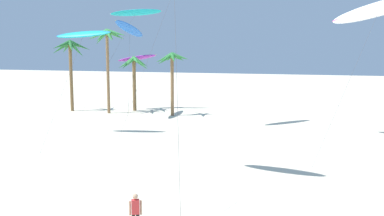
# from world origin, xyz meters

# --- Properties ---
(palm_tree_0) EXTENTS (4.42, 5.13, 8.72)m
(palm_tree_0) POSITION_xyz_m (-23.63, 44.97, 7.19)
(palm_tree_0) COLOR brown
(palm_tree_0) RESTS_ON ground
(palm_tree_1) EXTENTS (4.26, 4.31, 6.76)m
(palm_tree_1) POSITION_xyz_m (-16.55, 47.90, 5.46)
(palm_tree_1) COLOR brown
(palm_tree_1) RESTS_ON ground
(palm_tree_2) EXTENTS (4.85, 4.67, 9.93)m
(palm_tree_2) POSITION_xyz_m (-18.26, 44.83, 8.38)
(palm_tree_2) COLOR olive
(palm_tree_2) RESTS_ON ground
(palm_tree_3) EXTENTS (4.10, 3.88, 7.20)m
(palm_tree_3) POSITION_xyz_m (-10.48, 45.68, 5.93)
(palm_tree_3) COLOR olive
(palm_tree_3) RESTS_ON ground
(flying_kite_0) EXTENTS (4.39, 7.46, 7.22)m
(flying_kite_0) POSITION_xyz_m (-16.90, 49.53, 6.51)
(flying_kite_0) COLOR purple
(flying_kite_0) RESTS_ON ground
(flying_kite_4) EXTENTS (3.97, 10.10, 10.80)m
(flying_kite_4) POSITION_xyz_m (-14.58, 43.61, 9.71)
(flying_kite_4) COLOR blue
(flying_kite_4) RESTS_ON ground
(flying_kite_7) EXTENTS (7.52, 12.07, 12.00)m
(flying_kite_7) POSITION_xyz_m (10.20, 38.63, 10.47)
(flying_kite_7) COLOR white
(flying_kite_7) RESTS_ON ground
(flying_kite_8) EXTENTS (4.93, 8.36, 9.19)m
(flying_kite_8) POSITION_xyz_m (-13.16, 32.95, 8.65)
(flying_kite_8) COLOR #19B2B7
(flying_kite_8) RESTS_ON ground
(flying_kite_10) EXTENTS (6.34, 9.31, 12.70)m
(flying_kite_10) POSITION_xyz_m (-16.67, 48.89, 12.07)
(flying_kite_10) COLOR #19B2B7
(flying_kite_10) RESTS_ON ground
(person_near_left) EXTENTS (0.45, 0.32, 1.67)m
(person_near_left) POSITION_xyz_m (0.72, 16.36, 0.92)
(person_near_left) COLOR black
(person_near_left) RESTS_ON ground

